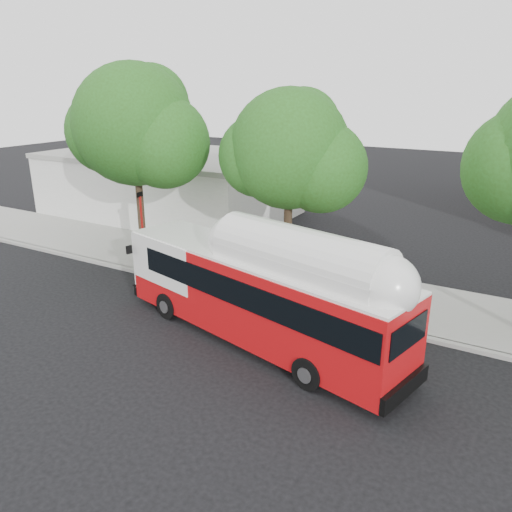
{
  "coord_description": "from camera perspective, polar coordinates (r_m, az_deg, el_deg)",
  "views": [
    {
      "loc": [
        8.16,
        -12.9,
        8.67
      ],
      "look_at": [
        -0.89,
        3.0,
        2.35
      ],
      "focal_mm": 35.0,
      "sensor_mm": 36.0,
      "label": 1
    }
  ],
  "objects": [
    {
      "name": "curb_strip",
      "position": [
        20.56,
        3.42,
        -5.69
      ],
      "size": [
        60.0,
        0.3,
        0.15
      ],
      "primitive_type": "cube",
      "color": "gray",
      "rests_on": "ground"
    },
    {
      "name": "street_tree_mid",
      "position": [
        21.07,
        4.92,
        11.45
      ],
      "size": [
        5.75,
        5.0,
        8.62
      ],
      "color": "#2D2116",
      "rests_on": "ground"
    },
    {
      "name": "street_tree_left",
      "position": [
        24.97,
        -12.8,
        13.86
      ],
      "size": [
        6.67,
        5.8,
        9.74
      ],
      "color": "#2D2116",
      "rests_on": "ground"
    },
    {
      "name": "transit_bus",
      "position": [
        17.34,
        0.25,
        -4.66
      ],
      "size": [
        12.4,
        5.17,
        3.62
      ],
      "rotation": [
        0.0,
        0.0,
        -0.25
      ],
      "color": "red",
      "rests_on": "ground"
    },
    {
      "name": "red_curb_segment",
      "position": [
        21.92,
        -3.64,
        -4.05
      ],
      "size": [
        10.0,
        0.32,
        0.16
      ],
      "primitive_type": "cube",
      "color": "#9E1611",
      "rests_on": "ground"
    },
    {
      "name": "sidewalk",
      "position": [
        22.74,
        6.34,
        -3.28
      ],
      "size": [
        60.0,
        5.0,
        0.15
      ],
      "primitive_type": "cube",
      "color": "gray",
      "rests_on": "ground"
    },
    {
      "name": "low_commercial_bldg",
      "position": [
        35.46,
        -9.77,
        8.19
      ],
      "size": [
        16.2,
        10.2,
        4.25
      ],
      "color": "silver",
      "rests_on": "ground"
    },
    {
      "name": "signal_pole",
      "position": [
        24.53,
        -12.84,
        2.8
      ],
      "size": [
        0.11,
        0.37,
        3.9
      ],
      "color": "#AB1512",
      "rests_on": "ground"
    },
    {
      "name": "ground",
      "position": [
        17.56,
        -2.36,
        -10.55
      ],
      "size": [
        120.0,
        120.0,
        0.0
      ],
      "primitive_type": "plane",
      "color": "black",
      "rests_on": "ground"
    }
  ]
}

